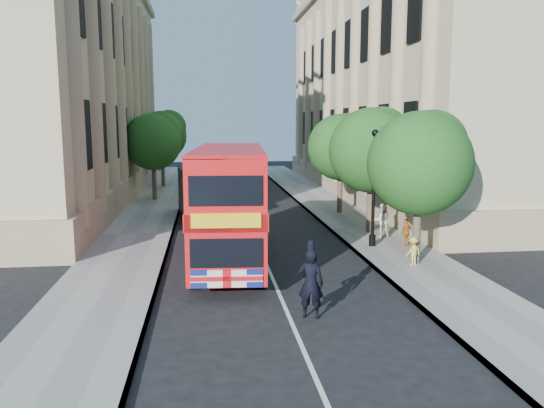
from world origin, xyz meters
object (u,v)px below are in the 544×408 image
object	(u,v)px
box_van	(198,193)
woman_pedestrian	(382,220)
police_constable	(311,284)
double_decker_bus	(230,201)
lamp_post	(374,193)

from	to	relation	value
box_van	woman_pedestrian	size ratio (longest dim) A/B	3.28
police_constable	box_van	bearing A→B (deg)	-61.05
double_decker_bus	box_van	distance (m)	10.42
box_van	double_decker_bus	bearing A→B (deg)	-87.70
box_van	woman_pedestrian	xyz separation A→B (m)	(8.79, -7.01, -0.51)
lamp_post	double_decker_bus	distance (m)	6.58
lamp_post	box_van	size ratio (longest dim) A/B	0.97
box_van	police_constable	size ratio (longest dim) A/B	2.63
police_constable	woman_pedestrian	size ratio (longest dim) A/B	1.25
double_decker_bus	police_constable	world-z (taller)	double_decker_bus
lamp_post	double_decker_bus	xyz separation A→B (m)	(-6.40, -1.55, -0.02)
lamp_post	box_van	bearing A→B (deg)	131.72
lamp_post	double_decker_bus	size ratio (longest dim) A/B	0.52
police_constable	lamp_post	bearing A→B (deg)	-101.29
lamp_post	woman_pedestrian	xyz separation A→B (m)	(1.00, 1.72, -1.58)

